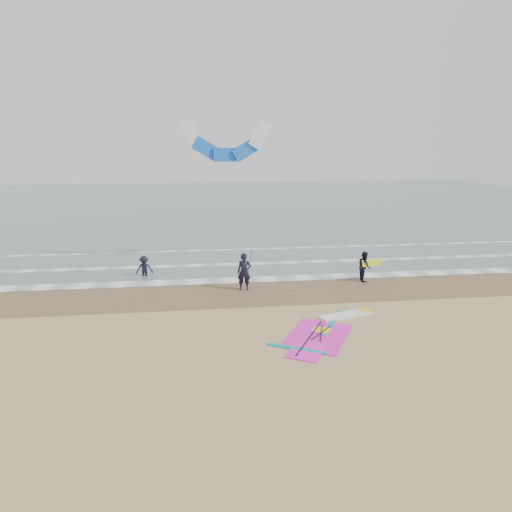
{
  "coord_description": "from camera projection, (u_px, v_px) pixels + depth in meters",
  "views": [
    {
      "loc": [
        -4.08,
        -17.25,
        7.47
      ],
      "look_at": [
        -1.12,
        5.0,
        2.2
      ],
      "focal_mm": 32.0,
      "sensor_mm": 36.0,
      "label": 1
    }
  ],
  "objects": [
    {
      "name": "carried_kiteboard",
      "position": [
        372.0,
        263.0,
        26.22
      ],
      "size": [
        1.3,
        0.51,
        0.39
      ],
      "color": "yellow",
      "rests_on": "ground"
    },
    {
      "name": "person_walking",
      "position": [
        364.0,
        266.0,
        26.32
      ],
      "size": [
        0.72,
        0.89,
        1.75
      ],
      "primitive_type": "imported",
      "rotation": [
        0.0,
        0.0,
        1.5
      ],
      "color": "black",
      "rests_on": "ground"
    },
    {
      "name": "held_pole",
      "position": [
        250.0,
        263.0,
        24.5
      ],
      "size": [
        0.17,
        0.86,
        1.82
      ],
      "color": "black",
      "rests_on": "ground"
    },
    {
      "name": "foam_waterline",
      "position": [
        262.0,
        269.0,
        28.95
      ],
      "size": [
        120.0,
        9.15,
        0.02
      ],
      "color": "white",
      "rests_on": "ground"
    },
    {
      "name": "windsurf_rig",
      "position": [
        327.0,
        330.0,
        19.24
      ],
      "size": [
        5.5,
        5.21,
        0.13
      ],
      "color": "white",
      "rests_on": "ground"
    },
    {
      "name": "wet_sand_band",
      "position": [
        274.0,
        291.0,
        24.67
      ],
      "size": [
        120.0,
        5.0,
        0.01
      ],
      "primitive_type": "cube",
      "color": "brown",
      "rests_on": "ground"
    },
    {
      "name": "ground",
      "position": [
        299.0,
        334.0,
        18.88
      ],
      "size": [
        120.0,
        120.0,
        0.0
      ],
      "primitive_type": "plane",
      "color": "tan",
      "rests_on": "ground"
    },
    {
      "name": "sea_water",
      "position": [
        224.0,
        203.0,
        65.19
      ],
      "size": [
        120.0,
        80.0,
        0.02
      ],
      "primitive_type": "cube",
      "color": "#47605E",
      "rests_on": "ground"
    },
    {
      "name": "surf_kite",
      "position": [
        227.0,
        145.0,
        29.18
      ],
      "size": [
        8.3,
        3.13,
        8.33
      ],
      "color": "white",
      "rests_on": "ground"
    },
    {
      "name": "person_wading",
      "position": [
        144.0,
        263.0,
        27.26
      ],
      "size": [
        1.06,
        0.62,
        1.61
      ],
      "primitive_type": "imported",
      "rotation": [
        0.0,
        0.0,
        0.02
      ],
      "color": "black",
      "rests_on": "ground"
    },
    {
      "name": "person_standing",
      "position": [
        244.0,
        272.0,
        24.57
      ],
      "size": [
        0.8,
        0.58,
        2.03
      ],
      "primitive_type": "imported",
      "rotation": [
        0.0,
        0.0,
        -0.13
      ],
      "color": "black",
      "rests_on": "ground"
    }
  ]
}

